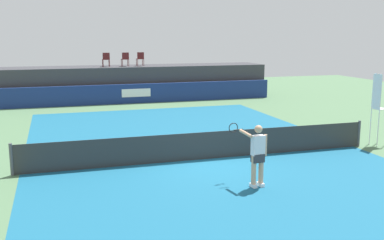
{
  "coord_description": "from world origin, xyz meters",
  "views": [
    {
      "loc": [
        -4.86,
        -14.22,
        4.22
      ],
      "look_at": [
        0.14,
        2.0,
        1.0
      ],
      "focal_mm": 42.28,
      "sensor_mm": 36.0,
      "label": 1
    }
  ],
  "objects": [
    {
      "name": "ground_plane",
      "position": [
        0.0,
        3.0,
        0.0
      ],
      "size": [
        48.0,
        48.0,
        0.0
      ],
      "primitive_type": "plane",
      "color": "#4C704C"
    },
    {
      "name": "court_inner",
      "position": [
        0.0,
        0.0,
        0.0
      ],
      "size": [
        12.0,
        22.0,
        0.0
      ],
      "primitive_type": "cube",
      "color": "#16597A",
      "rests_on": "ground"
    },
    {
      "name": "sponsor_wall",
      "position": [
        0.0,
        13.5,
        0.6
      ],
      "size": [
        18.0,
        0.22,
        1.2
      ],
      "color": "navy",
      "rests_on": "ground"
    },
    {
      "name": "spectator_platform",
      "position": [
        0.0,
        15.3,
        1.1
      ],
      "size": [
        18.0,
        2.8,
        2.2
      ],
      "primitive_type": "cube",
      "color": "#38383D",
      "rests_on": "ground"
    },
    {
      "name": "spectator_chair_far_left",
      "position": [
        -1.57,
        14.98,
        2.69
      ],
      "size": [
        0.44,
        0.44,
        0.89
      ],
      "color": "#561919",
      "rests_on": "spectator_platform"
    },
    {
      "name": "spectator_chair_left",
      "position": [
        -0.36,
        14.97,
        2.69
      ],
      "size": [
        0.46,
        0.46,
        0.89
      ],
      "color": "#561919",
      "rests_on": "spectator_platform"
    },
    {
      "name": "spectator_chair_center",
      "position": [
        0.64,
        15.06,
        2.69
      ],
      "size": [
        0.45,
        0.45,
        0.89
      ],
      "color": "#561919",
      "rests_on": "spectator_platform"
    },
    {
      "name": "umpire_chair",
      "position": [
        6.96,
        -0.01,
        1.59
      ],
      "size": [
        0.48,
        0.48,
        2.76
      ],
      "color": "white",
      "rests_on": "ground"
    },
    {
      "name": "tennis_net",
      "position": [
        0.0,
        0.0,
        0.47
      ],
      "size": [
        12.4,
        0.02,
        0.95
      ],
      "primitive_type": "cube",
      "color": "#2D2D2D",
      "rests_on": "ground"
    },
    {
      "name": "net_post_near",
      "position": [
        -6.2,
        0.0,
        0.5
      ],
      "size": [
        0.1,
        0.1,
        1.0
      ],
      "primitive_type": "cylinder",
      "color": "#4C4C51",
      "rests_on": "ground"
    },
    {
      "name": "net_post_far",
      "position": [
        6.2,
        0.0,
        0.5
      ],
      "size": [
        0.1,
        0.1,
        1.0
      ],
      "primitive_type": "cylinder",
      "color": "#4C4C51",
      "rests_on": "ground"
    },
    {
      "name": "tennis_player",
      "position": [
        0.46,
        -3.12,
        0.96
      ],
      "size": [
        0.79,
        1.12,
        1.77
      ],
      "color": "white",
      "rests_on": "court_inner"
    },
    {
      "name": "tennis_ball",
      "position": [
        5.44,
        2.92,
        0.04
      ],
      "size": [
        0.07,
        0.07,
        0.07
      ],
      "primitive_type": "sphere",
      "color": "#D8EA33",
      "rests_on": "court_inner"
    }
  ]
}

